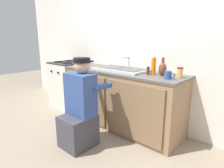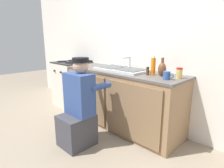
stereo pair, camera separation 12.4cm
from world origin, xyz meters
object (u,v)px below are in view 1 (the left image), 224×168
(coffee_mug, at_px, (168,75))
(vase_decorative, at_px, (163,69))
(plumber_person, at_px, (80,110))
(sink_double_basin, at_px, (121,69))
(condiment_jar, at_px, (180,73))
(soap_bottle_orange, at_px, (153,66))
(spice_bottle_pepper, at_px, (148,71))
(stove_range, at_px, (69,84))

(coffee_mug, bearing_deg, vase_decorative, 135.67)
(plumber_person, bearing_deg, sink_double_basin, 88.97)
(condiment_jar, height_order, soap_bottle_orange, soap_bottle_orange)
(coffee_mug, bearing_deg, sink_double_basin, 171.55)
(sink_double_basin, distance_m, coffee_mug, 0.81)
(sink_double_basin, bearing_deg, spice_bottle_pepper, -5.06)
(soap_bottle_orange, bearing_deg, stove_range, -179.56)
(vase_decorative, bearing_deg, plumber_person, -129.36)
(sink_double_basin, relative_size, plumber_person, 0.72)
(stove_range, distance_m, spice_bottle_pepper, 1.86)
(sink_double_basin, relative_size, vase_decorative, 3.48)
(plumber_person, xyz_separation_m, vase_decorative, (0.66, 0.81, 0.50))
(plumber_person, distance_m, condiment_jar, 1.29)
(sink_double_basin, bearing_deg, condiment_jar, 2.30)
(stove_range, height_order, soap_bottle_orange, soap_bottle_orange)
(stove_range, xyz_separation_m, condiment_jar, (2.19, 0.04, 0.49))
(stove_range, distance_m, plumber_person, 1.52)
(coffee_mug, bearing_deg, condiment_jar, 64.55)
(plumber_person, height_order, coffee_mug, plumber_person)
(condiment_jar, bearing_deg, soap_bottle_orange, -176.19)
(spice_bottle_pepper, xyz_separation_m, vase_decorative, (0.17, 0.07, 0.04))
(soap_bottle_orange, bearing_deg, coffee_mug, -25.89)
(condiment_jar, bearing_deg, vase_decorative, -177.53)
(plumber_person, bearing_deg, spice_bottle_pepper, 56.09)
(soap_bottle_orange, bearing_deg, sink_double_basin, -178.68)
(vase_decorative, bearing_deg, spice_bottle_pepper, -157.61)
(plumber_person, distance_m, vase_decorative, 1.16)
(plumber_person, bearing_deg, vase_decorative, 50.64)
(spice_bottle_pepper, bearing_deg, sink_double_basin, 174.94)
(stove_range, bearing_deg, coffee_mug, -3.15)
(condiment_jar, bearing_deg, sink_double_basin, -177.70)
(sink_double_basin, height_order, stove_range, sink_double_basin)
(sink_double_basin, relative_size, stove_range, 0.89)
(plumber_person, xyz_separation_m, coffee_mug, (0.81, 0.67, 0.45))
(stove_range, height_order, spice_bottle_pepper, spice_bottle_pepper)
(spice_bottle_pepper, distance_m, coffee_mug, 0.32)
(plumber_person, relative_size, vase_decorative, 4.80)
(stove_range, bearing_deg, spice_bottle_pepper, -1.29)
(stove_range, relative_size, spice_bottle_pepper, 8.53)
(plumber_person, bearing_deg, soap_bottle_orange, 55.75)
(stove_range, relative_size, condiment_jar, 7.00)
(spice_bottle_pepper, xyz_separation_m, coffee_mug, (0.31, -0.08, -0.00))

